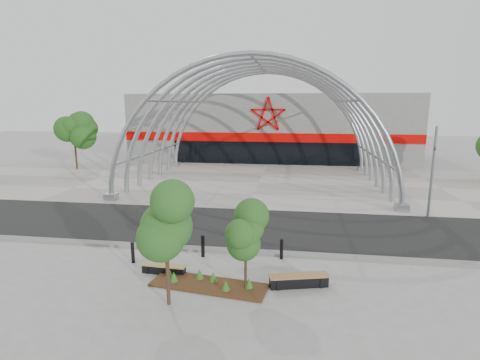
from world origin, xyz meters
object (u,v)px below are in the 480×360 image
(bench_1, at_px, (299,281))
(bollard_2, at_px, (203,246))
(street_tree_0, at_px, (166,223))
(bench_0, at_px, (164,269))
(street_tree_1, at_px, (246,233))
(signal_pole, at_px, (432,171))

(bench_1, xyz_separation_m, bollard_2, (-4.30, 2.25, 0.27))
(street_tree_0, xyz_separation_m, bollard_2, (0.19, 4.20, -2.46))
(bench_0, relative_size, bollard_2, 1.84)
(bench_0, height_order, bollard_2, bollard_2)
(bench_0, distance_m, bollard_2, 2.26)
(bench_0, height_order, bench_1, bench_1)
(street_tree_1, xyz_separation_m, bollard_2, (-2.32, 2.79, -1.73))
(bench_0, xyz_separation_m, bollard_2, (1.18, 1.91, 0.32))
(street_tree_0, relative_size, bench_0, 2.22)
(street_tree_1, distance_m, bench_0, 4.15)
(street_tree_0, height_order, street_tree_1, street_tree_0)
(bench_0, distance_m, bench_1, 5.49)
(bench_1, bearing_deg, street_tree_0, -156.54)
(street_tree_0, relative_size, bollard_2, 4.07)
(street_tree_1, xyz_separation_m, bench_1, (1.98, 0.53, -2.00))
(street_tree_0, distance_m, bench_0, 3.74)
(bollard_2, bearing_deg, signal_pole, 32.73)
(street_tree_1, bearing_deg, signal_pole, 47.07)
(signal_pole, relative_size, bench_1, 2.38)
(bench_0, bearing_deg, bench_1, -3.61)
(bench_1, bearing_deg, street_tree_1, -164.92)
(street_tree_0, relative_size, street_tree_1, 1.33)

